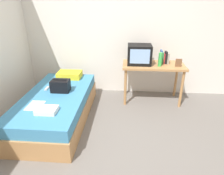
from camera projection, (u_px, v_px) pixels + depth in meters
name	position (u px, v px, depth m)	size (l,w,h in m)	color
ground_plane	(113.00, 150.00, 2.67)	(8.00, 8.00, 0.00)	slate
wall_back	(120.00, 31.00, 3.97)	(5.20, 0.10, 2.60)	silver
bed	(57.00, 107.00, 3.31)	(1.00, 2.00, 0.46)	#B27F4C
desk	(153.00, 69.00, 3.77)	(1.16, 0.60, 0.76)	#B27F4C
tv	(139.00, 54.00, 3.68)	(0.44, 0.39, 0.36)	black
water_bottle	(160.00, 59.00, 3.57)	(0.07, 0.07, 0.25)	green
book_row	(164.00, 58.00, 3.74)	(0.16, 0.16, 0.25)	#2D5699
picture_frame	(179.00, 63.00, 3.56)	(0.11, 0.02, 0.15)	brown
pillow	(70.00, 75.00, 3.89)	(0.45, 0.32, 0.12)	yellow
handbag	(60.00, 86.00, 3.28)	(0.30, 0.20, 0.23)	black
magazine	(35.00, 106.00, 2.86)	(0.21, 0.29, 0.01)	white
remote_dark	(47.00, 110.00, 2.74)	(0.04, 0.16, 0.02)	black
remote_silver	(47.00, 88.00, 3.40)	(0.04, 0.14, 0.02)	#B7B7BC
folded_towel	(47.00, 110.00, 2.69)	(0.28, 0.22, 0.06)	white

